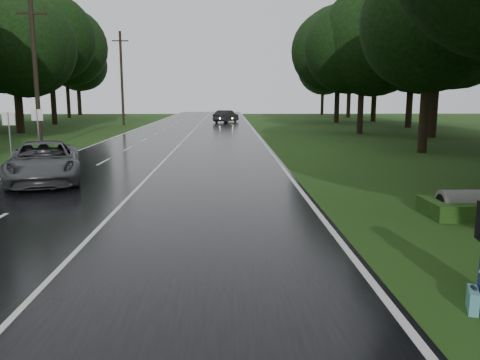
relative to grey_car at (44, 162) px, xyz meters
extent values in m
plane|color=#204113|center=(3.80, -8.29, -0.82)|extent=(160.00, 160.00, 0.00)
cube|color=black|center=(3.80, 11.71, -0.80)|extent=(12.00, 140.00, 0.04)
cube|color=silver|center=(3.80, 11.71, -0.77)|extent=(0.12, 140.00, 0.01)
imported|color=#444649|center=(0.00, 0.00, 0.00)|extent=(4.16, 6.11, 1.55)
imported|color=black|center=(6.94, 41.58, -0.02)|extent=(3.25, 4.83, 1.51)
cube|color=teal|center=(10.85, -11.40, -0.64)|extent=(0.31, 0.51, 0.35)
cylinder|color=slate|center=(13.69, -5.52, -0.82)|extent=(1.49, 0.75, 0.75)
camera|label=1|loc=(7.03, -18.28, 2.50)|focal=35.66mm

